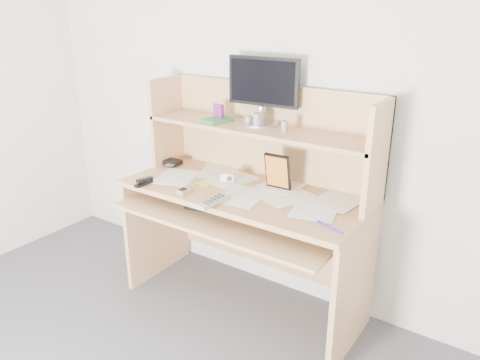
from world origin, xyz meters
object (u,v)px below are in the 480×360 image
Objects in this scene: keyboard at (227,207)px; game_case at (278,172)px; tv_remote at (214,202)px; desk at (251,195)px; monitor at (263,89)px.

keyboard is 0.34m from game_case.
tv_remote reaches higher than keyboard.
game_case is (0.17, 0.36, 0.09)m from tv_remote.
tv_remote is at bearing -91.93° from desk.
keyboard is 0.69m from monitor.
desk is at bearing 92.48° from tv_remote.
game_case is at bearing -35.53° from monitor.
tv_remote is (-0.01, -0.33, 0.07)m from desk.
tv_remote is at bearing -91.19° from keyboard.
desk is 3.23× the size of monitor.
game_case reaches higher than tv_remote.
keyboard is 0.20m from tv_remote.
desk is at bearing -172.91° from game_case.
monitor is (-0.18, 0.11, 0.42)m from game_case.
monitor is (-0.02, 0.14, 0.59)m from desk.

